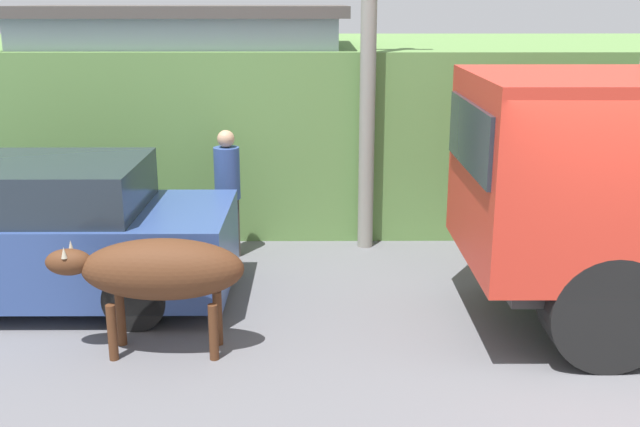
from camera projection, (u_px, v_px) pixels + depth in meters
The scene contains 7 objects.
ground_plane at pixel (621, 369), 6.91m from camera, with size 60.00×60.00×0.00m, color slate.
hillside_embankment at pixel (477, 118), 13.02m from camera, with size 32.00×5.78×2.62m.
building_backdrop at pixel (189, 113), 11.49m from camera, with size 4.82×2.70×3.21m.
brown_cow at pixel (158, 271), 7.03m from camera, with size 1.86×0.59×1.14m.
parked_suv at pixel (19, 235), 8.31m from camera, with size 4.73×1.80×1.60m.
pedestrian_on_hill at pixel (228, 188), 9.76m from camera, with size 0.38×0.38×1.69m.
utility_pole at pixel (369, 12), 9.52m from camera, with size 0.90×0.21×6.04m.
Camera 1 is at (-2.82, -6.23, 3.29)m, focal length 42.00 mm.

